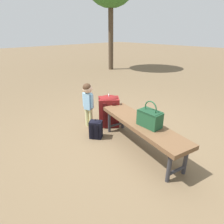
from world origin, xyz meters
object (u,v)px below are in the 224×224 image
object	(u,v)px
backpack_large	(109,110)
backpack_small	(96,128)
park_bench	(142,126)
handbag	(150,118)
child_standing	(88,99)

from	to	relation	value
backpack_large	backpack_small	world-z (taller)	backpack_large
park_bench	backpack_large	size ratio (longest dim) A/B	2.65
backpack_large	backpack_small	xyz separation A→B (m)	(-0.19, 0.47, -0.14)
park_bench	backpack_large	distance (m)	0.94
backpack_large	handbag	bearing A→B (deg)	168.78
park_bench	backpack_large	xyz separation A→B (m)	(0.92, -0.19, -0.08)
child_standing	backpack_large	distance (m)	0.44
backpack_large	park_bench	bearing A→B (deg)	168.10
park_bench	handbag	bearing A→B (deg)	173.36
child_standing	backpack_large	bearing A→B (deg)	-125.53
park_bench	backpack_small	distance (m)	0.81
handbag	child_standing	world-z (taller)	child_standing
handbag	backpack_small	size ratio (longest dim) A/B	1.08
handbag	backpack_large	world-z (taller)	handbag
child_standing	backpack_large	world-z (taller)	child_standing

